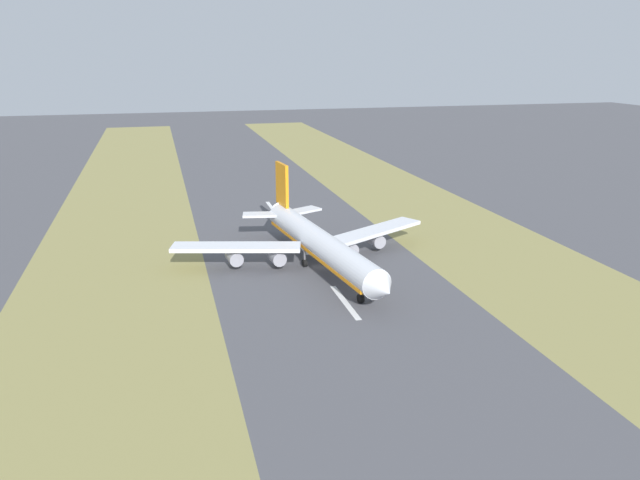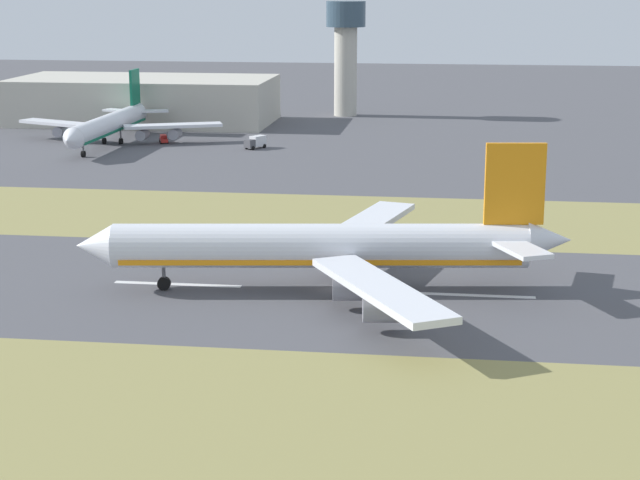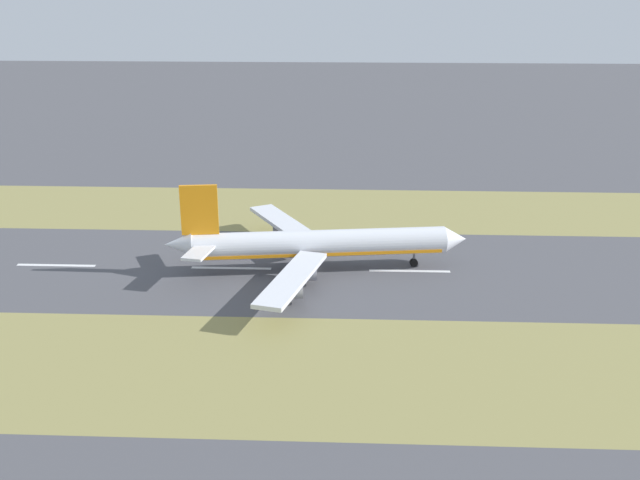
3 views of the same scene
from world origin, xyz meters
TOP-DOWN VIEW (x-y plane):
  - ground_plane at (0.00, 0.00)m, footprint 800.00×800.00m
  - grass_median_west at (-45.00, 0.00)m, footprint 40.00×600.00m
  - grass_median_east at (45.00, 0.00)m, footprint 40.00×600.00m
  - centreline_dash_near at (0.00, -58.52)m, footprint 1.20×18.00m
  - centreline_dash_mid at (0.00, -18.52)m, footprint 1.20×18.00m
  - centreline_dash_far at (0.00, 21.48)m, footprint 1.20×18.00m
  - airplane_main_jet at (0.18, -0.41)m, footprint 63.58×67.14m

SIDE VIEW (x-z plane):
  - ground_plane at x=0.00m, z-range 0.00..0.00m
  - grass_median_west at x=-45.00m, z-range 0.00..0.01m
  - grass_median_east at x=45.00m, z-range 0.00..0.01m
  - centreline_dash_near at x=0.00m, z-range 0.00..0.01m
  - centreline_dash_mid at x=0.00m, z-range 0.00..0.01m
  - centreline_dash_far at x=0.00m, z-range 0.00..0.01m
  - airplane_main_jet at x=0.18m, z-range -4.08..16.12m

